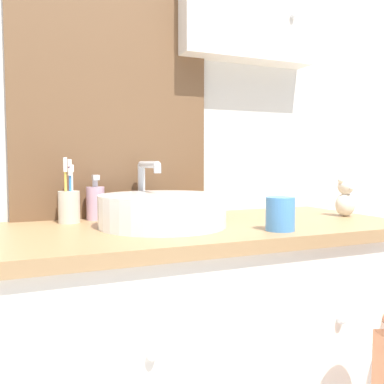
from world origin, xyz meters
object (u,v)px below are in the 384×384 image
at_px(sink_basin, 162,209).
at_px(teddy_bear, 346,198).
at_px(toothbrush_holder, 69,204).
at_px(soap_dispenser, 95,202).
at_px(drinking_cup, 280,214).

height_order(sink_basin, teddy_bear, sink_basin).
height_order(toothbrush_holder, soap_dispenser, toothbrush_holder).
xyz_separation_m(soap_dispenser, drinking_cup, (0.41, -0.41, -0.01)).
distance_m(toothbrush_holder, teddy_bear, 0.90).
distance_m(sink_basin, toothbrush_holder, 0.29).
xyz_separation_m(teddy_bear, drinking_cup, (-0.38, -0.16, -0.02)).
bearing_deg(toothbrush_holder, teddy_bear, -13.30).
bearing_deg(soap_dispenser, toothbrush_holder, -158.11).
height_order(toothbrush_holder, teddy_bear, toothbrush_holder).
bearing_deg(sink_basin, soap_dispenser, 126.13).
bearing_deg(drinking_cup, soap_dispenser, 135.52).
bearing_deg(teddy_bear, toothbrush_holder, 166.70).
distance_m(soap_dispenser, teddy_bear, 0.83).
bearing_deg(teddy_bear, soap_dispenser, 163.03).
bearing_deg(drinking_cup, teddy_bear, 23.49).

